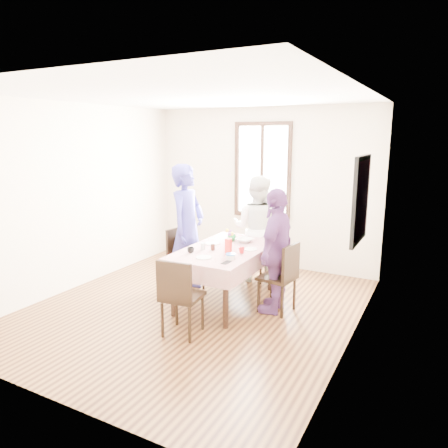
{
  "coord_description": "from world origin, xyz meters",
  "views": [
    {
      "loc": [
        2.78,
        -4.4,
        2.24
      ],
      "look_at": [
        0.26,
        0.33,
        1.1
      ],
      "focal_mm": 33.6,
      "sensor_mm": 36.0,
      "label": 1
    }
  ],
  "objects_px": {
    "chair_left": "(187,260)",
    "person_left": "(187,229)",
    "chair_near": "(182,296)",
    "chair_right": "(277,277)",
    "person_right": "(276,251)",
    "dining_table": "(226,276)",
    "person_far": "(257,229)",
    "chair_far": "(257,251)"
  },
  "relations": [
    {
      "from": "dining_table",
      "to": "chair_near",
      "type": "xyz_separation_m",
      "value": [
        0.0,
        -1.06,
        0.08
      ]
    },
    {
      "from": "chair_near",
      "to": "chair_right",
      "type": "bearing_deg",
      "value": 50.51
    },
    {
      "from": "person_left",
      "to": "dining_table",
      "type": "bearing_deg",
      "value": -103.34
    },
    {
      "from": "dining_table",
      "to": "person_left",
      "type": "distance_m",
      "value": 0.9
    },
    {
      "from": "person_right",
      "to": "dining_table",
      "type": "bearing_deg",
      "value": -87.92
    },
    {
      "from": "chair_far",
      "to": "chair_near",
      "type": "bearing_deg",
      "value": 97.33
    },
    {
      "from": "person_far",
      "to": "person_right",
      "type": "height_order",
      "value": "person_far"
    },
    {
      "from": "chair_far",
      "to": "person_left",
      "type": "xyz_separation_m",
      "value": [
        -0.7,
        -0.91,
        0.47
      ]
    },
    {
      "from": "chair_left",
      "to": "chair_right",
      "type": "bearing_deg",
      "value": 96.04
    },
    {
      "from": "chair_right",
      "to": "person_far",
      "type": "bearing_deg",
      "value": 43.72
    },
    {
      "from": "chair_left",
      "to": "person_right",
      "type": "relative_size",
      "value": 0.57
    },
    {
      "from": "dining_table",
      "to": "chair_left",
      "type": "bearing_deg",
      "value": 168.64
    },
    {
      "from": "dining_table",
      "to": "chair_near",
      "type": "distance_m",
      "value": 1.06
    },
    {
      "from": "chair_right",
      "to": "person_far",
      "type": "height_order",
      "value": "person_far"
    },
    {
      "from": "person_right",
      "to": "person_left",
      "type": "bearing_deg",
      "value": -95.79
    },
    {
      "from": "chair_left",
      "to": "chair_far",
      "type": "xyz_separation_m",
      "value": [
        0.72,
        0.91,
        0.0
      ]
    },
    {
      "from": "dining_table",
      "to": "person_far",
      "type": "relative_size",
      "value": 0.94
    },
    {
      "from": "chair_far",
      "to": "person_far",
      "type": "bearing_deg",
      "value": 97.33
    },
    {
      "from": "chair_near",
      "to": "chair_far",
      "type": "bearing_deg",
      "value": 83.51
    },
    {
      "from": "chair_far",
      "to": "chair_near",
      "type": "height_order",
      "value": "same"
    },
    {
      "from": "dining_table",
      "to": "person_far",
      "type": "bearing_deg",
      "value": 90.0
    },
    {
      "from": "chair_left",
      "to": "person_far",
      "type": "bearing_deg",
      "value": 151.1
    },
    {
      "from": "chair_far",
      "to": "person_left",
      "type": "height_order",
      "value": "person_left"
    },
    {
      "from": "chair_left",
      "to": "person_right",
      "type": "distance_m",
      "value": 1.46
    },
    {
      "from": "chair_right",
      "to": "chair_far",
      "type": "relative_size",
      "value": 1.0
    },
    {
      "from": "dining_table",
      "to": "chair_right",
      "type": "bearing_deg",
      "value": 3.83
    },
    {
      "from": "dining_table",
      "to": "person_far",
      "type": "distance_m",
      "value": 1.13
    },
    {
      "from": "chair_near",
      "to": "chair_left",
      "type": "bearing_deg",
      "value": 114.37
    },
    {
      "from": "person_right",
      "to": "person_far",
      "type": "bearing_deg",
      "value": -146.65
    },
    {
      "from": "chair_far",
      "to": "person_far",
      "type": "relative_size",
      "value": 0.55
    },
    {
      "from": "chair_near",
      "to": "person_right",
      "type": "relative_size",
      "value": 0.57
    },
    {
      "from": "dining_table",
      "to": "chair_far",
      "type": "bearing_deg",
      "value": 90.0
    },
    {
      "from": "chair_far",
      "to": "person_far",
      "type": "height_order",
      "value": "person_far"
    },
    {
      "from": "dining_table",
      "to": "chair_left",
      "type": "distance_m",
      "value": 0.74
    },
    {
      "from": "chair_left",
      "to": "person_left",
      "type": "bearing_deg",
      "value": 99.87
    },
    {
      "from": "person_left",
      "to": "person_right",
      "type": "bearing_deg",
      "value": -95.62
    },
    {
      "from": "chair_left",
      "to": "chair_near",
      "type": "height_order",
      "value": "same"
    },
    {
      "from": "chair_left",
      "to": "person_right",
      "type": "xyz_separation_m",
      "value": [
        1.42,
        -0.1,
        0.35
      ]
    },
    {
      "from": "dining_table",
      "to": "chair_far",
      "type": "relative_size",
      "value": 1.69
    },
    {
      "from": "chair_right",
      "to": "person_left",
      "type": "distance_m",
      "value": 1.5
    },
    {
      "from": "chair_right",
      "to": "person_right",
      "type": "distance_m",
      "value": 0.35
    },
    {
      "from": "chair_right",
      "to": "person_left",
      "type": "height_order",
      "value": "person_left"
    }
  ]
}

